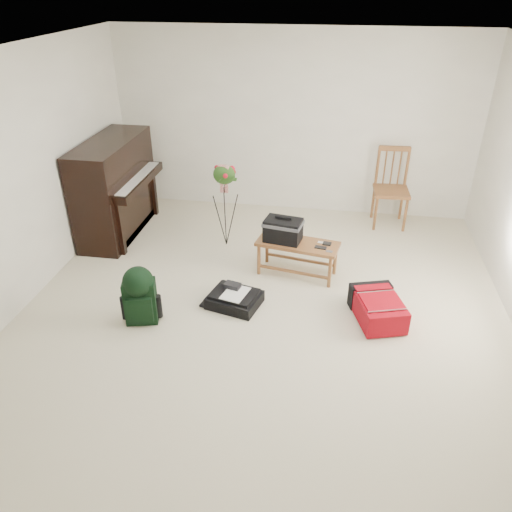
% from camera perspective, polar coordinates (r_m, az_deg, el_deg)
% --- Properties ---
extents(floor, '(5.00, 5.50, 0.01)m').
position_cam_1_polar(floor, '(5.17, 0.71, -6.83)').
color(floor, beige).
rests_on(floor, ground).
extents(ceiling, '(5.00, 5.50, 0.01)m').
position_cam_1_polar(ceiling, '(4.19, 0.93, 21.79)').
color(ceiling, white).
rests_on(ceiling, wall_back).
extents(wall_back, '(5.00, 0.04, 2.50)m').
position_cam_1_polar(wall_back, '(7.12, 4.27, 14.80)').
color(wall_back, white).
rests_on(wall_back, floor).
extents(wall_left, '(0.04, 5.50, 2.50)m').
position_cam_1_polar(wall_left, '(5.47, -26.29, 7.07)').
color(wall_left, white).
rests_on(wall_left, floor).
extents(piano, '(0.71, 1.50, 1.25)m').
position_cam_1_polar(piano, '(6.82, -15.71, 7.31)').
color(piano, black).
rests_on(piano, floor).
extents(bench, '(0.97, 0.53, 0.71)m').
position_cam_1_polar(bench, '(5.62, 3.61, 2.40)').
color(bench, brown).
rests_on(bench, floor).
extents(dining_chair, '(0.48, 0.48, 1.06)m').
position_cam_1_polar(dining_chair, '(7.07, 15.20, 7.44)').
color(dining_chair, brown).
rests_on(dining_chair, floor).
extents(red_suitcase, '(0.58, 0.73, 0.27)m').
position_cam_1_polar(red_suitcase, '(5.22, 13.73, -5.52)').
color(red_suitcase, '#A5070F').
rests_on(red_suitcase, floor).
extents(black_duffel, '(0.60, 0.53, 0.22)m').
position_cam_1_polar(black_duffel, '(5.29, -2.48, -4.87)').
color(black_duffel, black).
rests_on(black_duffel, floor).
extents(green_backpack, '(0.35, 0.32, 0.62)m').
position_cam_1_polar(green_backpack, '(5.03, -13.19, -4.12)').
color(green_backpack, black).
rests_on(green_backpack, floor).
extents(flower_stand, '(0.41, 0.41, 1.11)m').
position_cam_1_polar(flower_stand, '(6.25, -3.54, 5.72)').
color(flower_stand, black).
rests_on(flower_stand, floor).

